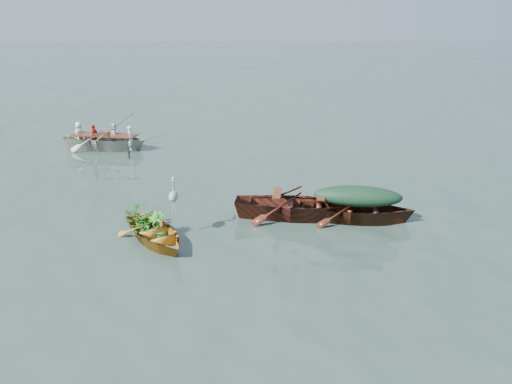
# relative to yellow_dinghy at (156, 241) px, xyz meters

# --- Properties ---
(ground) EXTENTS (140.00, 140.00, 0.00)m
(ground) POSITION_rel_yellow_dinghy_xyz_m (2.58, -1.30, 0.00)
(ground) COLOR #32473E
(ground) RESTS_ON ground
(yellow_dinghy) EXTENTS (2.68, 3.12, 0.77)m
(yellow_dinghy) POSITION_rel_yellow_dinghy_xyz_m (0.00, 0.00, 0.00)
(yellow_dinghy) COLOR orange
(yellow_dinghy) RESTS_ON ground
(green_tarp_boat) EXTENTS (4.16, 1.86, 0.91)m
(green_tarp_boat) POSITION_rel_yellow_dinghy_xyz_m (4.94, 1.08, 0.00)
(green_tarp_boat) COLOR #41210F
(green_tarp_boat) RESTS_ON ground
(open_wooden_boat) EXTENTS (4.69, 1.99, 1.07)m
(open_wooden_boat) POSITION_rel_yellow_dinghy_xyz_m (3.47, 1.31, 0.00)
(open_wooden_boat) COLOR #5E2117
(open_wooden_boat) RESTS_ON ground
(rowed_boat) EXTENTS (4.66, 2.12, 1.08)m
(rowed_boat) POSITION_rel_yellow_dinghy_xyz_m (-3.20, 7.95, 0.00)
(rowed_boat) COLOR beige
(rowed_boat) RESTS_ON ground
(green_tarp_cover) EXTENTS (2.29, 1.02, 0.52)m
(green_tarp_cover) POSITION_rel_yellow_dinghy_xyz_m (4.94, 1.08, 0.72)
(green_tarp_cover) COLOR #14311D
(green_tarp_cover) RESTS_ON green_tarp_boat
(thwart_benches) EXTENTS (2.36, 1.13, 0.04)m
(thwart_benches) POSITION_rel_yellow_dinghy_xyz_m (3.47, 1.31, 0.56)
(thwart_benches) COLOR #4D2712
(thwart_benches) RESTS_ON open_wooden_boat
(heron) EXTENTS (0.46, 0.49, 0.92)m
(heron) POSITION_rel_yellow_dinghy_xyz_m (0.43, 0.35, 0.85)
(heron) COLOR #A0A4A9
(heron) RESTS_ON yellow_dinghy
(dinghy_weeds) EXTENTS (1.08, 1.14, 0.60)m
(dinghy_weeds) POSITION_rel_yellow_dinghy_xyz_m (-0.29, 0.47, 0.69)
(dinghy_weeds) COLOR #1A651A
(dinghy_weeds) RESTS_ON yellow_dinghy
(rowers) EXTENTS (3.31, 1.75, 0.76)m
(rowers) POSITION_rel_yellow_dinghy_xyz_m (-3.20, 7.95, 0.92)
(rowers) COLOR silver
(rowers) RESTS_ON rowed_boat
(oars) EXTENTS (1.05, 2.66, 0.06)m
(oars) POSITION_rel_yellow_dinghy_xyz_m (-3.20, 7.95, 0.57)
(oars) COLOR #A06D3D
(oars) RESTS_ON rowed_boat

